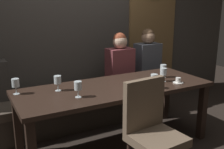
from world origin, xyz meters
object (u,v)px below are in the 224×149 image
object	(u,v)px
dining_table	(115,93)
wine_glass_far_left	(154,78)
wine_glass_center_front	(16,84)
wine_glass_near_right	(58,81)
diner_redhead	(120,63)
wine_glass_end_left	(78,86)
fork_on_table	(129,87)
banquette_bench	(91,108)
wine_glass_end_right	(163,69)
espresso_cup	(178,81)
wine_glass_far_right	(163,72)
dessert_plate	(141,85)
chair_near_side	(151,126)
diner_bearded	(147,58)

from	to	relation	value
dining_table	wine_glass_far_left	distance (m)	0.48
wine_glass_center_front	wine_glass_near_right	distance (m)	0.42
diner_redhead	wine_glass_center_front	size ratio (longest dim) A/B	4.89
wine_glass_end_left	fork_on_table	world-z (taller)	wine_glass_end_left
banquette_bench	wine_glass_end_right	size ratio (longest dim) A/B	15.24
dining_table	wine_glass_end_left	world-z (taller)	wine_glass_end_left
wine_glass_end_right	espresso_cup	bearing A→B (deg)	-89.58
wine_glass_near_right	wine_glass_far_right	distance (m)	1.23
wine_glass_far_right	wine_glass_end_left	bearing A→B (deg)	-178.22
banquette_bench	wine_glass_end_left	world-z (taller)	wine_glass_end_left
wine_glass_end_left	fork_on_table	xyz separation A→B (m)	(0.61, 0.04, -0.11)
wine_glass_far_right	wine_glass_far_left	world-z (taller)	same
wine_glass_near_right	wine_glass_far_left	distance (m)	1.03
wine_glass_far_right	dessert_plate	bearing A→B (deg)	-177.06
wine_glass_end_left	espresso_cup	distance (m)	1.21
wine_glass_far_right	diner_redhead	bearing A→B (deg)	99.51
dining_table	wine_glass_far_left	size ratio (longest dim) A/B	13.41
banquette_bench	dining_table	bearing A→B (deg)	-90.00
banquette_bench	espresso_cup	bearing A→B (deg)	-53.45
chair_near_side	wine_glass_end_left	bearing A→B (deg)	129.98
diner_redhead	wine_glass_far_left	xyz separation A→B (m)	(-0.13, -0.96, 0.03)
banquette_bench	diner_bearded	bearing A→B (deg)	1.44
wine_glass_far_right	dessert_plate	size ratio (longest dim) A/B	0.86
dessert_plate	banquette_bench	bearing A→B (deg)	106.77
wine_glass_far_left	wine_glass_near_right	bearing A→B (deg)	155.16
wine_glass_far_left	wine_glass_end_right	bearing A→B (deg)	39.68
diner_bearded	diner_redhead	bearing A→B (deg)	-174.27
diner_bearded	wine_glass_end_right	size ratio (longest dim) A/B	5.05
wine_glass_center_front	wine_glass_end_left	world-z (taller)	same
chair_near_side	diner_redhead	world-z (taller)	diner_redhead
dining_table	diner_bearded	bearing A→B (deg)	36.98
diner_bearded	wine_glass_center_front	bearing A→B (deg)	-166.35
diner_bearded	wine_glass_center_front	xyz separation A→B (m)	(-1.99, -0.48, 0.01)
chair_near_side	diner_redhead	size ratio (longest dim) A/B	1.22
wine_glass_far_right	wine_glass_far_left	distance (m)	0.31
wine_glass_far_right	wine_glass_end_left	xyz separation A→B (m)	(-1.09, -0.03, 0.00)
espresso_cup	fork_on_table	bearing A→B (deg)	167.42
wine_glass_near_right	fork_on_table	xyz separation A→B (m)	(0.72, -0.26, -0.11)
wine_glass_far_left	wine_glass_end_left	distance (m)	0.84
espresso_cup	diner_bearded	bearing A→B (deg)	75.05
wine_glass_end_right	wine_glass_end_left	bearing A→B (deg)	-171.51
wine_glass_near_right	wine_glass_far_left	world-z (taller)	same
chair_near_side	espresso_cup	bearing A→B (deg)	33.00
chair_near_side	diner_bearded	xyz separation A→B (m)	(0.99, 1.45, 0.28)
dining_table	wine_glass_far_left	bearing A→B (deg)	-41.94
dining_table	fork_on_table	xyz separation A→B (m)	(0.11, -0.11, 0.09)
diner_bearded	wine_glass_end_right	xyz separation A→B (m)	(-0.26, -0.70, 0.01)
wine_glass_center_front	wine_glass_far_right	bearing A→B (deg)	-12.59
wine_glass_end_right	diner_bearded	bearing A→B (deg)	69.41
wine_glass_near_right	wine_glass_end_right	size ratio (longest dim) A/B	1.00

